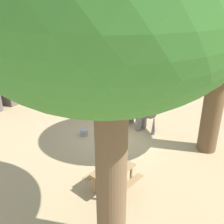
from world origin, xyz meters
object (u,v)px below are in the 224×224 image
at_px(market_stall_red, 12,83).
at_px(person_handler, 98,98).
at_px(market_stall_blue, 42,73).
at_px(shade_tree_main, 111,3).
at_px(elephant, 138,111).
at_px(wooden_bench, 136,102).
at_px(picnic_table_far, 104,83).
at_px(feed_bucket, 84,132).
at_px(picnic_table_near, 113,174).

bearing_deg(market_stall_red, person_handler, -80.90).
bearing_deg(market_stall_blue, market_stall_red, 180.00).
height_order(person_handler, shade_tree_main, shade_tree_main).
relative_size(elephant, wooden_bench, 1.47).
distance_m(wooden_bench, picnic_table_far, 3.74).
xyz_separation_m(picnic_table_far, feed_bucket, (-5.87, -2.57, -0.43)).
bearing_deg(picnic_table_near, market_stall_red, 78.70).
relative_size(picnic_table_far, market_stall_blue, 0.83).
distance_m(shade_tree_main, picnic_table_near, 5.86).
bearing_deg(market_stall_blue, shade_tree_main, -128.48).
height_order(person_handler, picnic_table_far, person_handler).
bearing_deg(wooden_bench, shade_tree_main, 43.16).
bearing_deg(picnic_table_far, feed_bucket, -104.01).
relative_size(picnic_table_near, market_stall_red, 0.70).
height_order(shade_tree_main, feed_bucket, shade_tree_main).
xyz_separation_m(person_handler, market_stall_blue, (1.66, 5.88, 0.19)).
bearing_deg(picnic_table_far, person_handler, -100.41).
relative_size(elephant, person_handler, 1.31).
distance_m(elephant, market_stall_red, 8.62).
relative_size(elephant, feed_bucket, 5.90).
bearing_deg(feed_bucket, elephant, -42.33).
distance_m(picnic_table_near, market_stall_blue, 11.91).
xyz_separation_m(elephant, picnic_table_far, (3.80, 4.45, -0.35)).
xyz_separation_m(market_stall_blue, feed_bucket, (-4.19, -6.73, -0.98)).
height_order(wooden_bench, market_stall_blue, market_stall_blue).
height_order(picnic_table_far, feed_bucket, picnic_table_far).
relative_size(person_handler, picnic_table_near, 0.92).
relative_size(picnic_table_far, market_stall_red, 0.83).
bearing_deg(picnic_table_near, shade_tree_main, -139.53).
height_order(picnic_table_near, feed_bucket, picnic_table_near).
xyz_separation_m(elephant, shade_tree_main, (-6.55, -2.31, 5.06)).
relative_size(wooden_bench, picnic_table_near, 0.82).
distance_m(market_stall_red, feed_bucket, 6.98).
height_order(person_handler, market_stall_blue, market_stall_blue).
height_order(shade_tree_main, market_stall_blue, shade_tree_main).
bearing_deg(shade_tree_main, elephant, 19.45).
bearing_deg(person_handler, shade_tree_main, -45.14).
distance_m(person_handler, wooden_bench, 2.31).
distance_m(picnic_table_near, picnic_table_far, 10.12).
height_order(person_handler, picnic_table_near, person_handler).
bearing_deg(shade_tree_main, feed_bucket, 43.06).
relative_size(picnic_table_far, feed_bucket, 5.81).
height_order(elephant, market_stall_blue, market_stall_blue).
distance_m(shade_tree_main, market_stall_blue, 14.77).
height_order(elephant, market_stall_red, market_stall_red).
bearing_deg(person_handler, picnic_table_near, -42.81).
bearing_deg(shade_tree_main, picnic_table_near, 29.07).
distance_m(elephant, person_handler, 2.77).
distance_m(shade_tree_main, market_stall_red, 13.41).
height_order(shade_tree_main, market_stall_red, shade_tree_main).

